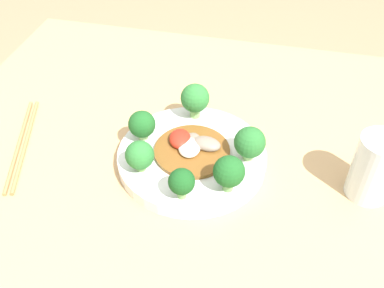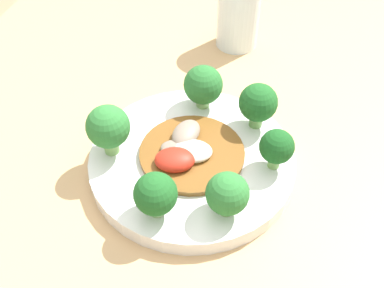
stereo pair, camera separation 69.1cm
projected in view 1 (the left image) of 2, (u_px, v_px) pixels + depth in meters
name	position (u px, v px, depth m)	size (l,w,h in m)	color
table	(208.00, 268.00, 1.06)	(1.07, 0.83, 0.75)	tan
plate	(192.00, 157.00, 0.79)	(0.26, 0.26, 0.02)	white
broccoli_southwest	(140.00, 155.00, 0.73)	(0.05, 0.05, 0.06)	#7AAD5B
broccoli_north	(195.00, 99.00, 0.83)	(0.05, 0.05, 0.07)	#7AAD5B
broccoli_west	(142.00, 125.00, 0.79)	(0.05, 0.05, 0.06)	#89B76B
broccoli_southeast	(229.00, 172.00, 0.69)	(0.05, 0.05, 0.06)	#70A356
broccoli_east	(250.00, 143.00, 0.75)	(0.05, 0.05, 0.06)	#89B76B
broccoli_south	(182.00, 182.00, 0.69)	(0.04, 0.04, 0.05)	#7AAD5B
stirfry_center	(191.00, 147.00, 0.78)	(0.13, 0.13, 0.02)	brown
drinking_glass	(374.00, 168.00, 0.71)	(0.07, 0.07, 0.11)	silver
chopsticks	(22.00, 144.00, 0.83)	(0.10, 0.24, 0.01)	#AD7F4C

